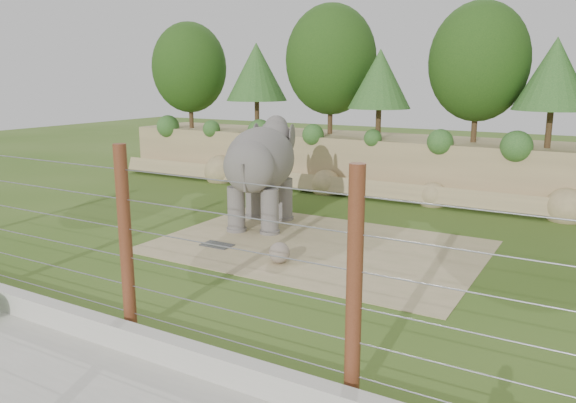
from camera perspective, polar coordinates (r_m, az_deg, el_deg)
The scene contains 9 objects.
ground at distance 15.68m, azimuth -3.71°, elevation -7.10°, with size 90.00×90.00×0.00m, color #385A18.
back_embankment at distance 26.09m, azimuth 13.22°, elevation 9.38°, with size 30.00×5.52×8.77m.
dirt_patch at distance 17.89m, azimuth 3.01°, elevation -4.55°, with size 10.00×7.00×0.02m, color tan.
drain_grate at distance 18.05m, azimuth -7.22°, elevation -4.40°, with size 1.00×0.60×0.03m, color #262628.
elephant at distance 19.98m, azimuth -2.77°, elevation 2.72°, with size 1.97×4.59×3.72m, color #65605C, non-canonical shape.
stone_ball at distance 16.18m, azimuth -0.88°, elevation -5.22°, with size 0.61×0.61×0.61m, color gray.
retaining_wall at distance 12.09m, azimuth -17.39°, elevation -12.58°, with size 26.00×0.35×0.50m, color beige.
walkway at distance 11.12m, azimuth -25.23°, elevation -16.98°, with size 26.00×4.00×0.01m, color beige.
barrier_fence at distance 11.79m, azimuth -16.16°, elevation -4.04°, with size 20.26×0.26×4.00m.
Camera 1 is at (8.29, -12.22, 5.27)m, focal length 35.00 mm.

